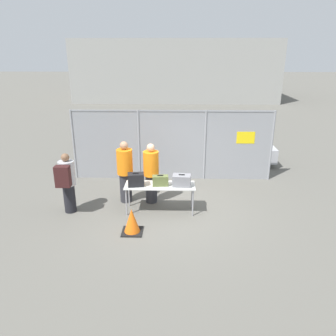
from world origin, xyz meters
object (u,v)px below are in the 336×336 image
object	(u,v)px
suitcase_black	(136,180)
traffic_cone	(132,221)
suitcase_grey	(182,180)
inspection_table	(160,187)
suitcase_olive	(160,181)
security_worker_far	(125,171)
utility_trailer	(237,153)
traveler_hooded	(67,181)
security_worker_near	(151,173)

from	to	relation	value
suitcase_black	traffic_cone	xyz separation A→B (m)	(0.00, -1.08, -0.66)
suitcase_grey	traffic_cone	xyz separation A→B (m)	(-1.21, -1.10, -0.64)
inspection_table	suitcase_olive	world-z (taller)	suitcase_olive
security_worker_far	utility_trailer	bearing A→B (deg)	-145.51
suitcase_black	security_worker_far	bearing A→B (deg)	120.45
suitcase_olive	inspection_table	bearing A→B (deg)	115.47
suitcase_black	suitcase_grey	xyz separation A→B (m)	(1.22, 0.02, -0.02)
traveler_hooded	utility_trailer	distance (m)	6.82
suitcase_olive	security_worker_far	world-z (taller)	security_worker_far
inspection_table	security_worker_far	bearing A→B (deg)	149.44
security_worker_far	traffic_cone	bearing A→B (deg)	94.44
security_worker_near	security_worker_far	bearing A→B (deg)	-6.30
traveler_hooded	traffic_cone	world-z (taller)	traveler_hooded
inspection_table	security_worker_far	distance (m)	1.21
security_worker_far	suitcase_grey	bearing A→B (deg)	149.78
suitcase_black	utility_trailer	xyz separation A→B (m)	(3.43, 4.22, -0.52)
suitcase_black	utility_trailer	bearing A→B (deg)	50.83
inspection_table	utility_trailer	size ratio (longest dim) A/B	0.54
suitcase_olive	security_worker_near	bearing A→B (deg)	115.52
suitcase_grey	traveler_hooded	distance (m)	3.05
traveler_hooded	security_worker_near	distance (m)	2.31
suitcase_black	security_worker_far	world-z (taller)	security_worker_far
inspection_table	utility_trailer	world-z (taller)	inspection_table
inspection_table	security_worker_near	xyz separation A→B (m)	(-0.28, 0.58, 0.20)
suitcase_black	security_worker_far	distance (m)	0.77
suitcase_grey	traffic_cone	distance (m)	1.76
security_worker_near	security_worker_far	distance (m)	0.75
suitcase_grey	inspection_table	bearing A→B (deg)	176.01
suitcase_olive	traveler_hooded	distance (m)	2.49
security_worker_far	suitcase_olive	bearing A→B (deg)	140.10
suitcase_black	suitcase_grey	bearing A→B (deg)	0.98
inspection_table	suitcase_grey	bearing A→B (deg)	-3.99
traveler_hooded	utility_trailer	xyz separation A→B (m)	(5.27, 4.30, -0.49)
suitcase_olive	security_worker_far	size ratio (longest dim) A/B	0.24
security_worker_far	traffic_cone	xyz separation A→B (m)	(0.40, -1.75, -0.65)
suitcase_black	security_worker_near	world-z (taller)	security_worker_near
suitcase_olive	utility_trailer	distance (m)	5.05
suitcase_olive	utility_trailer	bearing A→B (deg)	56.38
suitcase_olive	security_worker_near	world-z (taller)	security_worker_near
security_worker_near	utility_trailer	xyz separation A→B (m)	(3.08, 3.57, -0.49)
inspection_table	security_worker_near	distance (m)	0.67
suitcase_black	suitcase_olive	size ratio (longest dim) A/B	1.06
traveler_hooded	traffic_cone	distance (m)	2.18
traveler_hooded	security_worker_far	bearing A→B (deg)	39.47
suitcase_black	security_worker_far	xyz separation A→B (m)	(-0.39, 0.67, -0.01)
utility_trailer	traffic_cone	xyz separation A→B (m)	(-3.43, -5.30, -0.13)
suitcase_olive	security_worker_near	size ratio (longest dim) A/B	0.25
suitcase_olive	traveler_hooded	size ratio (longest dim) A/B	0.26
security_worker_near	traffic_cone	xyz separation A→B (m)	(-0.35, -1.72, -0.62)
suitcase_olive	security_worker_near	xyz separation A→B (m)	(-0.29, 0.61, -0.01)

